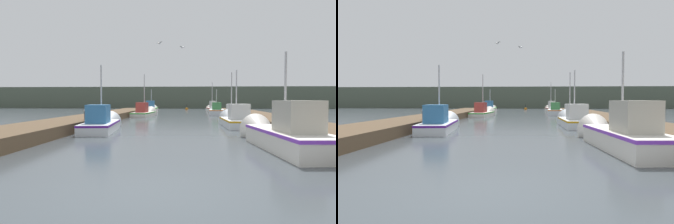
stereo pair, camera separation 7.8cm
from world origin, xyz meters
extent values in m
plane|color=#3D4449|center=(0.00, 0.00, 0.00)|extent=(200.00, 200.00, 0.00)
cube|color=brown|center=(-6.47, 16.00, 0.27)|extent=(2.97, 40.00, 0.54)
cube|color=brown|center=(6.47, 16.00, 0.27)|extent=(2.97, 40.00, 0.54)
cube|color=#4C5647|center=(0.00, 60.14, 2.09)|extent=(120.00, 16.00, 4.18)
cube|color=silver|center=(4.03, 4.92, 0.35)|extent=(1.94, 5.04, 0.69)
cube|color=purple|center=(4.03, 4.92, 0.63)|extent=(1.97, 5.07, 0.10)
cone|color=silver|center=(3.79, 8.00, 0.35)|extent=(1.56, 1.35, 1.47)
cube|color=#B2AD9E|center=(4.08, 4.31, 1.19)|extent=(1.21, 1.62, 1.00)
cylinder|color=#B2B2B7|center=(4.00, 5.29, 2.03)|extent=(0.08, 0.08, 2.67)
cube|color=silver|center=(-4.02, 10.31, 0.26)|extent=(1.97, 4.56, 0.52)
cube|color=#53198D|center=(-4.02, 10.31, 0.46)|extent=(2.01, 4.59, 0.10)
cone|color=silver|center=(-4.31, 13.08, 0.26)|extent=(1.56, 1.29, 1.44)
cube|color=#2D6699|center=(-3.96, 9.76, 0.98)|extent=(1.18, 1.58, 0.94)
cylinder|color=#B2B2B7|center=(-4.05, 10.64, 2.05)|extent=(0.08, 0.08, 3.07)
cube|color=silver|center=(3.71, 13.61, 0.26)|extent=(1.70, 4.37, 0.52)
cube|color=#C88A12|center=(3.71, 13.61, 0.46)|extent=(1.73, 4.40, 0.10)
cone|color=silver|center=(3.65, 16.31, 0.26)|extent=(1.55, 1.10, 1.52)
cube|color=silver|center=(3.72, 13.06, 0.98)|extent=(1.16, 1.35, 0.93)
cylinder|color=#B2B2B7|center=(3.70, 13.93, 2.05)|extent=(0.08, 0.08, 3.07)
cube|color=silver|center=(4.21, 19.45, 0.28)|extent=(1.63, 4.00, 0.55)
cube|color=#5C0EAA|center=(4.21, 19.45, 0.49)|extent=(1.66, 4.03, 0.10)
cone|color=silver|center=(4.39, 21.89, 0.28)|extent=(1.35, 1.09, 1.28)
cube|color=silver|center=(4.17, 18.96, 0.95)|extent=(0.98, 1.59, 0.81)
cylinder|color=#B2B2B7|center=(4.23, 19.74, 2.25)|extent=(0.08, 0.08, 3.40)
cube|color=silver|center=(-3.81, 24.39, 0.23)|extent=(1.93, 4.82, 0.46)
cube|color=#20931E|center=(-3.81, 24.39, 0.40)|extent=(1.96, 4.86, 0.10)
cone|color=silver|center=(-3.56, 27.27, 0.23)|extent=(1.54, 1.19, 1.46)
cube|color=#99332D|center=(-3.86, 23.80, 0.95)|extent=(1.07, 1.50, 0.97)
cylinder|color=#B2B2B7|center=(-3.78, 24.74, 2.36)|extent=(0.08, 0.08, 3.79)
cube|color=silver|center=(3.80, 28.26, 0.31)|extent=(1.81, 4.22, 0.62)
cube|color=#D0662A|center=(3.80, 28.26, 0.56)|extent=(1.84, 4.25, 0.10)
cone|color=silver|center=(3.96, 30.83, 0.31)|extent=(1.55, 1.10, 1.49)
cube|color=#387A42|center=(3.77, 27.74, 1.01)|extent=(1.05, 1.55, 0.78)
cylinder|color=#B2B2B7|center=(3.82, 28.57, 1.74)|extent=(0.08, 0.08, 2.25)
cube|color=silver|center=(-4.14, 33.09, 0.34)|extent=(1.34, 4.39, 0.68)
cube|color=#1AC216|center=(-4.14, 33.09, 0.62)|extent=(1.37, 4.42, 0.10)
cone|color=silver|center=(-4.15, 35.70, 0.34)|extent=(1.27, 0.84, 1.27)
cube|color=#2D6699|center=(-4.14, 32.54, 1.12)|extent=(0.90, 1.50, 0.89)
cylinder|color=#B2B2B7|center=(-4.14, 33.42, 1.85)|extent=(0.08, 0.08, 2.35)
cube|color=silver|center=(4.15, 38.29, 0.26)|extent=(1.57, 3.77, 0.52)
cube|color=maroon|center=(4.15, 38.29, 0.46)|extent=(1.60, 3.80, 0.10)
cone|color=silver|center=(4.00, 40.52, 0.26)|extent=(1.31, 0.86, 1.27)
cube|color=silver|center=(4.18, 37.83, 1.01)|extent=(0.93, 1.51, 0.99)
cylinder|color=#B2B2B7|center=(4.13, 38.57, 2.36)|extent=(0.08, 0.08, 3.69)
cylinder|color=#473523|center=(-5.00, 33.75, 0.70)|extent=(0.21, 0.21, 1.40)
cylinder|color=silver|center=(-5.00, 33.75, 1.42)|extent=(0.24, 0.24, 0.04)
cylinder|color=#473523|center=(-5.23, 11.66, 0.53)|extent=(0.27, 0.27, 1.05)
cylinder|color=silver|center=(-5.23, 11.66, 1.07)|extent=(0.31, 0.31, 0.04)
cylinder|color=#473523|center=(-4.96, 41.24, 0.49)|extent=(0.21, 0.21, 0.98)
cylinder|color=silver|center=(-4.96, 41.24, 1.00)|extent=(0.25, 0.25, 0.04)
sphere|color=#BF6513|center=(0.41, 44.51, 0.14)|extent=(0.50, 0.50, 0.50)
cylinder|color=black|center=(0.41, 44.51, 0.63)|extent=(0.06, 0.06, 0.50)
ellipsoid|color=white|center=(0.21, 17.67, 5.69)|extent=(0.30, 0.29, 0.12)
cube|color=gray|center=(0.12, 17.57, 5.71)|extent=(0.27, 0.28, 0.07)
cube|color=gray|center=(0.30, 17.78, 5.71)|extent=(0.27, 0.28, 0.07)
ellipsoid|color=white|center=(-1.28, 14.61, 5.46)|extent=(0.30, 0.29, 0.12)
cube|color=gray|center=(-1.37, 14.72, 5.48)|extent=(0.27, 0.29, 0.07)
cube|color=gray|center=(-1.19, 14.51, 5.48)|extent=(0.27, 0.29, 0.07)
camera|label=1|loc=(0.65, -5.31, 1.73)|focal=32.00mm
camera|label=2|loc=(0.73, -5.30, 1.73)|focal=32.00mm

